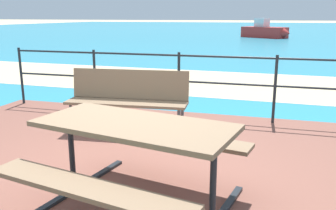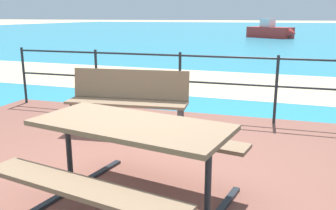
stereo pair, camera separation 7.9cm
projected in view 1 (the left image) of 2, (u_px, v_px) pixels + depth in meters
ground_plane at (121, 181)px, 3.69m from camera, size 240.00×240.00×0.00m
patio_paving at (121, 178)px, 3.68m from camera, size 6.40×5.20×0.06m
sea_water at (261, 30)px, 40.99m from camera, size 90.00×90.00×0.01m
beach_strip at (212, 82)px, 9.07m from camera, size 54.09×5.38×0.01m
picnic_table at (135, 144)px, 2.90m from camera, size 1.84×1.75×0.75m
park_bench at (128, 95)px, 4.94m from camera, size 1.68×0.57×0.86m
railing_fence at (179, 76)px, 5.72m from camera, size 5.94×0.04×1.02m
boat_near at (265, 31)px, 26.97m from camera, size 3.74×3.00×1.41m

